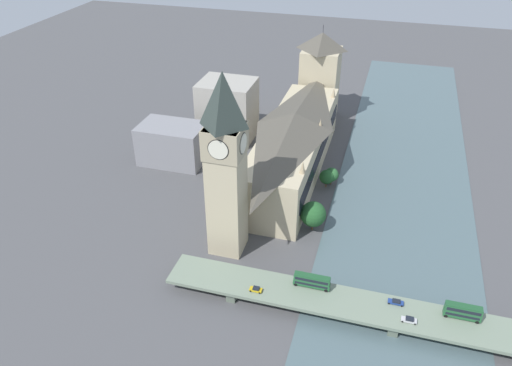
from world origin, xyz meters
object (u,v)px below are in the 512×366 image
at_px(car_southbound_mid, 409,320).
at_px(victoria_tower, 320,76).
at_px(clock_tower, 225,163).
at_px(car_northbound_tail, 256,289).
at_px(double_decker_bus_mid, 463,311).
at_px(car_southbound_lead, 396,302).
at_px(parliament_hall, 294,144).
at_px(double_decker_bus_lead, 312,281).
at_px(road_bridge, 395,314).

bearing_deg(car_southbound_mid, victoria_tower, -69.91).
xyz_separation_m(clock_tower, car_northbound_tail, (-17.60, 24.17, -30.22)).
distance_m(clock_tower, victoria_tower, 124.87).
height_order(double_decker_bus_mid, car_southbound_lead, double_decker_bus_mid).
distance_m(car_southbound_lead, car_southbound_mid, 7.61).
bearing_deg(car_southbound_mid, car_northbound_tail, 0.60).
relative_size(parliament_hall, double_decker_bus_lead, 8.44).
height_order(parliament_hall, victoria_tower, victoria_tower).
bearing_deg(double_decker_bus_mid, double_decker_bus_lead, -0.67).
distance_m(double_decker_bus_mid, car_northbound_tail, 62.83).
height_order(double_decker_bus_mid, car_southbound_mid, double_decker_bus_mid).
bearing_deg(clock_tower, car_southbound_mid, 159.99).
bearing_deg(car_northbound_tail, clock_tower, -53.95).
bearing_deg(double_decker_bus_lead, car_southbound_lead, 179.89).
xyz_separation_m(clock_tower, victoria_tower, (-11.08, -123.79, -12.11)).
bearing_deg(clock_tower, double_decker_bus_mid, 167.47).
xyz_separation_m(victoria_tower, car_southbound_mid, (-53.93, 147.46, -18.13)).
xyz_separation_m(clock_tower, double_decker_bus_lead, (-34.31, 17.26, -28.39)).
bearing_deg(clock_tower, car_southbound_lead, 164.12).
bearing_deg(car_southbound_mid, car_southbound_lead, -56.72).
relative_size(road_bridge, double_decker_bus_mid, 13.60).
bearing_deg(car_northbound_tail, victoria_tower, -87.48).
relative_size(parliament_hall, clock_tower, 1.47).
relative_size(road_bridge, car_southbound_lead, 30.87).
distance_m(double_decker_bus_mid, car_southbound_lead, 19.36).
distance_m(clock_tower, car_southbound_lead, 70.14).
bearing_deg(car_southbound_mid, double_decker_bus_mid, -158.66).
bearing_deg(car_northbound_tail, car_southbound_lead, -170.98).
height_order(clock_tower, double_decker_bus_mid, clock_tower).
bearing_deg(victoria_tower, parliament_hall, 90.05).
xyz_separation_m(victoria_tower, road_bridge, (-49.89, 144.62, -19.81)).
bearing_deg(car_southbound_lead, parliament_hall, -57.22).
xyz_separation_m(parliament_hall, clock_tower, (11.14, 59.87, 21.14)).
height_order(clock_tower, road_bridge, clock_tower).
relative_size(double_decker_bus_lead, double_decker_bus_mid, 1.10).
distance_m(double_decker_bus_lead, car_southbound_lead, 26.59).
xyz_separation_m(clock_tower, car_southbound_mid, (-65.01, 23.67, -30.24)).
height_order(double_decker_bus_lead, car_southbound_mid, double_decker_bus_lead).
bearing_deg(road_bridge, victoria_tower, -70.97).
bearing_deg(car_northbound_tail, double_decker_bus_mid, -174.17).
relative_size(clock_tower, victoria_tower, 1.32).
bearing_deg(parliament_hall, clock_tower, 79.46).
bearing_deg(car_southbound_mid, road_bridge, -35.11).
bearing_deg(road_bridge, double_decker_bus_lead, -7.64).
distance_m(parliament_hall, double_decker_bus_lead, 80.86).
xyz_separation_m(double_decker_bus_lead, double_decker_bus_mid, (-45.76, 0.53, 0.19)).
distance_m(clock_tower, car_southbound_mid, 75.51).
height_order(clock_tower, double_decker_bus_lead, clock_tower).
distance_m(double_decker_bus_lead, double_decker_bus_mid, 45.76).
height_order(car_southbound_lead, car_southbound_mid, car_southbound_mid).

